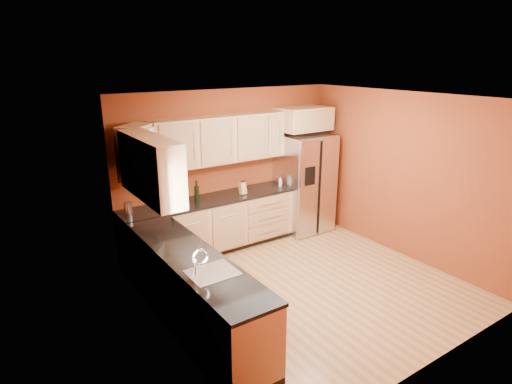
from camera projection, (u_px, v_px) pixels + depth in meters
The scene contains 23 objects.
floor at pixel (303, 285), 6.05m from camera, with size 4.00×4.00×0.00m, color olive.
ceiling at pixel (310, 98), 5.27m from camera, with size 4.00×4.00×0.00m, color white.
wall_back at pixel (229, 167), 7.24m from camera, with size 4.00×0.04×2.60m, color maroon.
wall_front at pixel (442, 253), 4.08m from camera, with size 4.00×0.04×2.60m, color maroon.
wall_left at pixel (164, 231), 4.60m from camera, with size 0.04×4.00×2.60m, color maroon.
wall_right at pixel (403, 176), 6.73m from camera, with size 0.04×4.00×2.60m, color maroon.
base_cabinets_back at pixel (211, 227), 6.97m from camera, with size 2.90×0.60×0.88m, color #A87951.
base_cabinets_left at pixel (193, 293), 5.01m from camera, with size 0.60×2.80×0.88m, color #A87951.
countertop_back at pixel (210, 200), 6.82m from camera, with size 2.90×0.62×0.04m, color black.
countertop_left at pixel (192, 257), 4.88m from camera, with size 0.62×2.80×0.04m, color black.
upper_cabinets_back at pixel (220, 140), 6.82m from camera, with size 2.30×0.33×0.75m, color #A87951.
upper_cabinets_left at pixel (150, 167), 5.10m from camera, with size 0.33×1.35×0.75m, color #A87951.
corner_upper_cabinet at pixel (137, 152), 5.93m from camera, with size 0.62×0.33×0.75m, color #A87951.
over_fridge_cabinet at pixel (303, 119), 7.50m from camera, with size 0.92×0.60×0.40m, color #A87951.
refrigerator at pixel (304, 183), 7.79m from camera, with size 0.90×0.75×1.78m, color #B0B0B5.
window at pixel (184, 223), 4.14m from camera, with size 0.03×0.90×1.00m, color white.
sink_faucet at pixel (212, 260), 4.43m from camera, with size 0.50×0.42×0.30m, color white, non-canonical shape.
canister_left at pixel (128, 208), 6.14m from camera, with size 0.11×0.11×0.18m, color #B0B0B5.
canister_right at pixel (175, 202), 6.40m from camera, with size 0.12×0.12×0.19m, color #B0B0B5.
wine_bottle_a at pixel (197, 191), 6.64m from camera, with size 0.08×0.08×0.34m, color black, non-canonical shape.
wine_bottle_b at pixel (172, 199), 6.37m from camera, with size 0.07×0.07×0.30m, color black, non-canonical shape.
knife_block at pixel (243, 188), 7.04m from camera, with size 0.10×0.09×0.19m, color tan.
soap_dispenser at pixel (280, 182), 7.46m from camera, with size 0.06×0.06×0.17m, color silver.
Camera 1 is at (-3.56, -4.08, 3.08)m, focal length 30.00 mm.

